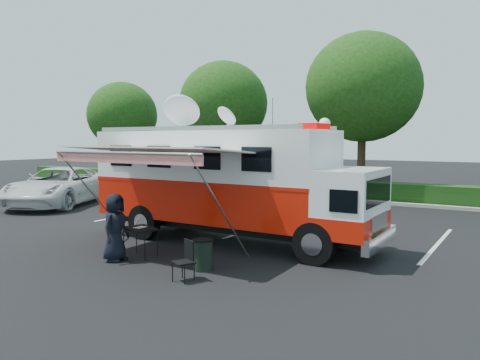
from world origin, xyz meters
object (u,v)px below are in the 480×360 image
at_px(white_suv, 60,205).
at_px(folding_table, 140,229).
at_px(trash_bin, 203,254).
at_px(command_truck, 229,181).

distance_m(white_suv, folding_table, 11.73).
relative_size(folding_table, trash_bin, 1.45).
bearing_deg(white_suv, command_truck, -36.36).
bearing_deg(folding_table, command_truck, 69.68).
relative_size(command_truck, white_suv, 1.40).
relative_size(white_suv, folding_table, 5.89).
xyz_separation_m(white_suv, folding_table, (10.43, -5.33, 0.75)).
bearing_deg(trash_bin, white_suv, 156.50).
distance_m(command_truck, white_suv, 11.89).
xyz_separation_m(command_truck, folding_table, (-1.04, -2.82, -1.14)).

